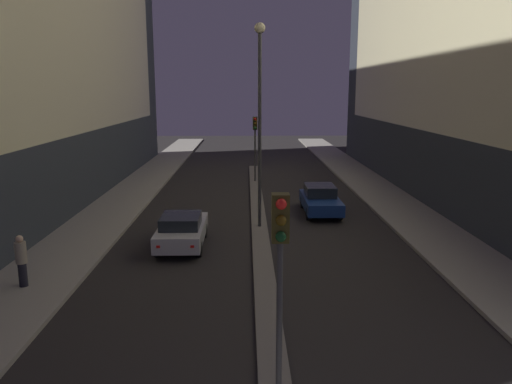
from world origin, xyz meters
TOP-DOWN VIEW (x-y plane):
  - median_strip at (0.00, 18.66)m, footprint 0.75×35.32m
  - traffic_light_near at (0.00, 3.19)m, footprint 0.32×0.42m
  - traffic_light_mid at (0.00, 29.18)m, footprint 0.32×0.42m
  - street_lamp at (0.00, 17.29)m, footprint 0.48×0.48m
  - car_left_lane at (-3.32, 14.56)m, footprint 1.84×4.24m
  - car_right_lane at (3.32, 20.24)m, footprint 1.82×4.29m
  - pedestrian_on_left_sidewalk at (-7.96, 10.04)m, footprint 0.37×0.37m

SIDE VIEW (x-z plane):
  - median_strip at x=0.00m, z-range 0.00..0.13m
  - car_left_lane at x=-3.32m, z-range 0.02..1.46m
  - car_right_lane at x=3.32m, z-range 0.01..1.50m
  - pedestrian_on_left_sidewalk at x=-7.96m, z-range 0.20..1.93m
  - traffic_light_near at x=0.00m, z-range 1.19..5.71m
  - traffic_light_mid at x=0.00m, z-range 1.19..5.71m
  - street_lamp at x=0.00m, z-range 1.47..10.72m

